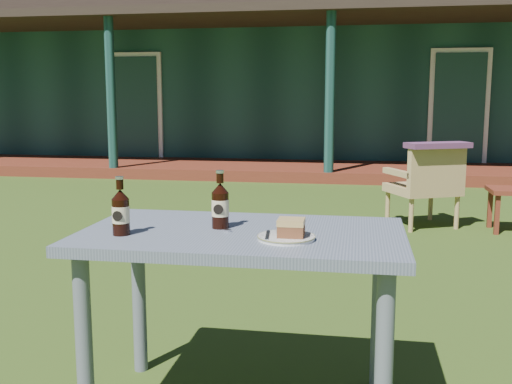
% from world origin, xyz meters
% --- Properties ---
extents(ground, '(80.00, 80.00, 0.00)m').
position_xyz_m(ground, '(0.00, 0.00, 0.00)').
color(ground, '#334916').
extents(pavilion, '(15.80, 8.30, 3.45)m').
position_xyz_m(pavilion, '(-0.00, 9.39, 1.61)').
color(pavilion, '#163B35').
rests_on(pavilion, ground).
extents(cafe_table, '(1.20, 0.70, 0.72)m').
position_xyz_m(cafe_table, '(0.00, -1.60, 0.62)').
color(cafe_table, slate).
rests_on(cafe_table, ground).
extents(plate, '(0.20, 0.20, 0.01)m').
position_xyz_m(plate, '(0.18, -1.71, 0.73)').
color(plate, silver).
rests_on(plate, cafe_table).
extents(cake_slice, '(0.09, 0.09, 0.06)m').
position_xyz_m(cake_slice, '(0.20, -1.72, 0.77)').
color(cake_slice, brown).
rests_on(cake_slice, plate).
extents(fork, '(0.03, 0.14, 0.00)m').
position_xyz_m(fork, '(0.11, -1.72, 0.74)').
color(fork, silver).
rests_on(fork, plate).
extents(cola_bottle_near, '(0.07, 0.07, 0.22)m').
position_xyz_m(cola_bottle_near, '(-0.09, -1.57, 0.81)').
color(cola_bottle_near, black).
rests_on(cola_bottle_near, cafe_table).
extents(cola_bottle_far, '(0.06, 0.07, 0.21)m').
position_xyz_m(cola_bottle_far, '(-0.42, -1.74, 0.81)').
color(cola_bottle_far, black).
rests_on(cola_bottle_far, cafe_table).
extents(bottle_cap, '(0.03, 0.03, 0.01)m').
position_xyz_m(bottle_cap, '(-0.05, -1.63, 0.72)').
color(bottle_cap, silver).
rests_on(bottle_cap, cafe_table).
extents(armchair_left, '(0.74, 0.72, 0.76)m').
position_xyz_m(armchair_left, '(1.06, 1.98, 0.43)').
color(armchair_left, tan).
rests_on(armchair_left, ground).
extents(floral_throw, '(0.62, 0.44, 0.05)m').
position_xyz_m(floral_throw, '(1.12, 1.85, 0.79)').
color(floral_throw, '#5A3051').
rests_on(floral_throw, armchair_left).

